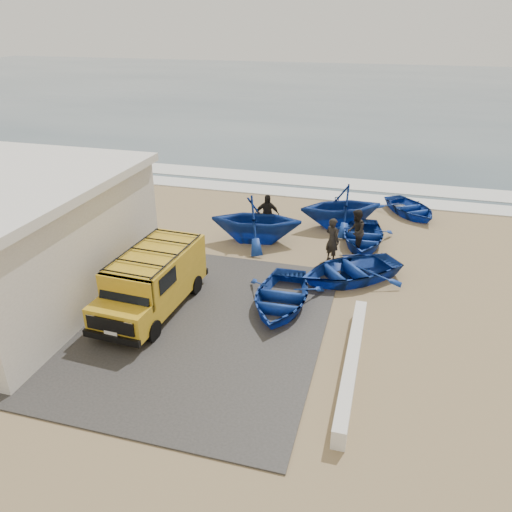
# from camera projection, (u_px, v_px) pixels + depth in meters

# --- Properties ---
(ground) EXTENTS (160.00, 160.00, 0.00)m
(ground) POSITION_uv_depth(u_px,v_px,m) (219.00, 295.00, 17.91)
(ground) COLOR #977F58
(slab) EXTENTS (12.00, 10.00, 0.05)m
(slab) POSITION_uv_depth(u_px,v_px,m) (143.00, 315.00, 16.65)
(slab) COLOR #3D3A38
(slab) RESTS_ON ground
(ocean) EXTENTS (180.00, 88.00, 0.01)m
(ocean) POSITION_uv_depth(u_px,v_px,m) (359.00, 91.00, 66.50)
(ocean) COLOR #385166
(ocean) RESTS_ON ground
(surf_line) EXTENTS (180.00, 1.60, 0.06)m
(surf_line) POSITION_uv_depth(u_px,v_px,m) (289.00, 192.00, 28.31)
(surf_line) COLOR white
(surf_line) RESTS_ON ground
(surf_wash) EXTENTS (180.00, 2.20, 0.04)m
(surf_wash) POSITION_uv_depth(u_px,v_px,m) (298.00, 180.00, 30.48)
(surf_wash) COLOR white
(surf_wash) RESTS_ON ground
(parapet) EXTENTS (0.35, 6.00, 0.55)m
(parapet) POSITION_uv_depth(u_px,v_px,m) (352.00, 363.00, 13.97)
(parapet) COLOR silver
(parapet) RESTS_ON ground
(van) EXTENTS (2.18, 4.95, 2.08)m
(van) POSITION_uv_depth(u_px,v_px,m) (153.00, 279.00, 16.62)
(van) COLOR gold
(van) RESTS_ON ground
(boat_near_left) EXTENTS (2.87, 3.93, 0.80)m
(boat_near_left) POSITION_uv_depth(u_px,v_px,m) (280.00, 297.00, 17.02)
(boat_near_left) COLOR #14399F
(boat_near_left) RESTS_ON ground
(boat_near_right) EXTENTS (4.96, 4.76, 0.84)m
(boat_near_right) POSITION_uv_depth(u_px,v_px,m) (350.00, 270.00, 18.79)
(boat_near_right) COLOR #14399F
(boat_near_right) RESTS_ON ground
(boat_mid_left) EXTENTS (4.42, 3.96, 2.09)m
(boat_mid_left) POSITION_uv_depth(u_px,v_px,m) (256.00, 219.00, 21.74)
(boat_mid_left) COLOR #14399F
(boat_mid_left) RESTS_ON ground
(boat_mid_right) EXTENTS (2.81, 3.83, 0.77)m
(boat_mid_right) POSITION_uv_depth(u_px,v_px,m) (363.00, 236.00, 21.75)
(boat_mid_right) COLOR #14399F
(boat_mid_right) RESTS_ON ground
(boat_far_left) EXTENTS (4.97, 4.72, 2.05)m
(boat_far_left) POSITION_uv_depth(u_px,v_px,m) (341.00, 206.00, 23.33)
(boat_far_left) COLOR #14399F
(boat_far_left) RESTS_ON ground
(boat_far_right) EXTENTS (3.99, 4.25, 0.72)m
(boat_far_right) POSITION_uv_depth(u_px,v_px,m) (410.00, 208.00, 24.98)
(boat_far_right) COLOR #14399F
(boat_far_right) RESTS_ON ground
(fisherman_front) EXTENTS (0.81, 0.77, 1.86)m
(fisherman_front) POSITION_uv_depth(u_px,v_px,m) (332.00, 240.00, 20.02)
(fisherman_front) COLOR black
(fisherman_front) RESTS_ON ground
(fisherman_middle) EXTENTS (0.74, 0.94, 1.88)m
(fisherman_middle) POSITION_uv_depth(u_px,v_px,m) (356.00, 231.00, 20.80)
(fisherman_middle) COLOR black
(fisherman_middle) RESTS_ON ground
(fisherman_back) EXTENTS (1.20, 0.67, 1.93)m
(fisherman_back) POSITION_uv_depth(u_px,v_px,m) (267.00, 215.00, 22.43)
(fisherman_back) COLOR black
(fisherman_back) RESTS_ON ground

